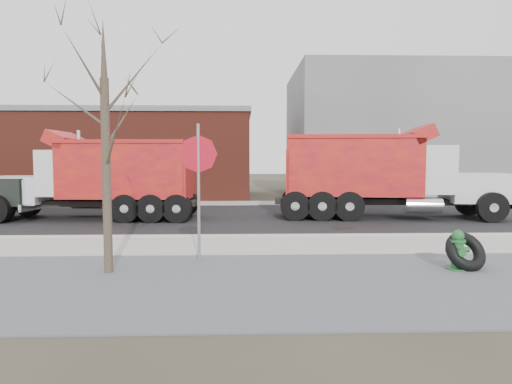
{
  "coord_description": "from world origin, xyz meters",
  "views": [
    {
      "loc": [
        -0.43,
        -12.0,
        2.38
      ],
      "look_at": [
        -0.01,
        1.38,
        1.4
      ],
      "focal_mm": 32.0,
      "sensor_mm": 36.0,
      "label": 1
    }
  ],
  "objects_px": {
    "stop_sign": "(198,170)",
    "dump_truck_red_a": "(381,172)",
    "fire_hydrant": "(458,252)",
    "dump_truck_red_b": "(102,175)",
    "truck_tire": "(466,252)"
  },
  "relations": [
    {
      "from": "stop_sign",
      "to": "dump_truck_red_a",
      "type": "height_order",
      "value": "dump_truck_red_a"
    },
    {
      "from": "fire_hydrant",
      "to": "dump_truck_red_b",
      "type": "distance_m",
      "value": 13.21
    },
    {
      "from": "truck_tire",
      "to": "stop_sign",
      "type": "relative_size",
      "value": 0.33
    },
    {
      "from": "fire_hydrant",
      "to": "dump_truck_red_b",
      "type": "xyz_separation_m",
      "value": [
        -10.03,
        8.5,
        1.33
      ]
    },
    {
      "from": "fire_hydrant",
      "to": "truck_tire",
      "type": "relative_size",
      "value": 0.84
    },
    {
      "from": "fire_hydrant",
      "to": "dump_truck_red_a",
      "type": "bearing_deg",
      "value": 85.54
    },
    {
      "from": "truck_tire",
      "to": "fire_hydrant",
      "type": "bearing_deg",
      "value": -169.97
    },
    {
      "from": "stop_sign",
      "to": "dump_truck_red_b",
      "type": "relative_size",
      "value": 0.39
    },
    {
      "from": "dump_truck_red_a",
      "to": "dump_truck_red_b",
      "type": "xyz_separation_m",
      "value": [
        -11.0,
        -0.07,
        -0.12
      ]
    },
    {
      "from": "fire_hydrant",
      "to": "stop_sign",
      "type": "height_order",
      "value": "stop_sign"
    },
    {
      "from": "stop_sign",
      "to": "dump_truck_red_a",
      "type": "xyz_separation_m",
      "value": [
        6.54,
        7.62,
        -0.28
      ]
    },
    {
      "from": "stop_sign",
      "to": "dump_truck_red_a",
      "type": "relative_size",
      "value": 0.35
    },
    {
      "from": "truck_tire",
      "to": "stop_sign",
      "type": "distance_m",
      "value": 6.08
    },
    {
      "from": "truck_tire",
      "to": "dump_truck_red_a",
      "type": "relative_size",
      "value": 0.12
    },
    {
      "from": "fire_hydrant",
      "to": "dump_truck_red_a",
      "type": "xyz_separation_m",
      "value": [
        0.97,
        8.57,
        1.44
      ]
    }
  ]
}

